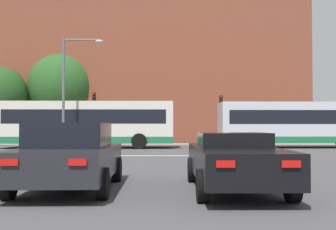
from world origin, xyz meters
TOP-DOWN VIEW (x-y plane):
  - stop_line_strip at (0.00, 18.54)m, footprint 8.00×0.30m
  - far_pavement at (0.00, 32.02)m, footprint 68.88×2.50m
  - brick_civic_building at (-1.96, 42.38)m, footprint 32.01×15.54m
  - car_saloon_left at (-1.97, 7.49)m, footprint 2.10×4.51m
  - car_roadster_right at (1.78, 7.29)m, footprint 1.97×4.89m
  - bus_crossing_lead at (-4.83, 25.91)m, footprint 11.45×2.74m
  - bus_crossing_trailing at (9.53, 26.16)m, footprint 10.89×2.74m
  - traffic_light_far_left at (-5.24, 31.27)m, footprint 0.26×0.31m
  - traffic_light_far_right at (4.94, 31.52)m, footprint 0.26×0.31m
  - street_lamp_junction at (-5.31, 23.07)m, footprint 2.48×0.36m
  - pedestrian_waiting at (-3.44, 32.29)m, footprint 0.25×0.40m
  - tree_by_building at (-13.75, 34.04)m, footprint 4.67×4.67m
  - tree_kerbside at (-8.99, 35.96)m, footprint 5.89×5.89m

SIDE VIEW (x-z plane):
  - stop_line_strip at x=0.00m, z-range 0.00..0.01m
  - far_pavement at x=0.00m, z-range 0.00..0.01m
  - car_roadster_right at x=1.78m, z-range 0.03..1.34m
  - car_saloon_left at x=-1.97m, z-range 0.01..1.54m
  - pedestrian_waiting at x=-3.44m, z-range 0.16..1.93m
  - bus_crossing_trailing at x=9.53m, z-range 0.11..3.17m
  - bus_crossing_lead at x=-4.83m, z-range 0.11..3.20m
  - traffic_light_far_right at x=4.94m, z-range 0.69..4.62m
  - traffic_light_far_left at x=-5.24m, z-range 0.72..4.87m
  - tree_by_building at x=-13.75m, z-range 0.83..7.42m
  - street_lamp_junction at x=-5.31m, z-range 0.82..7.64m
  - tree_kerbside at x=-8.99m, z-range 0.93..9.00m
  - brick_civic_building at x=-1.96m, z-range -2.97..22.34m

